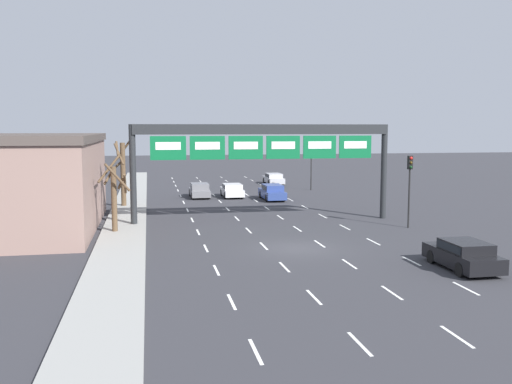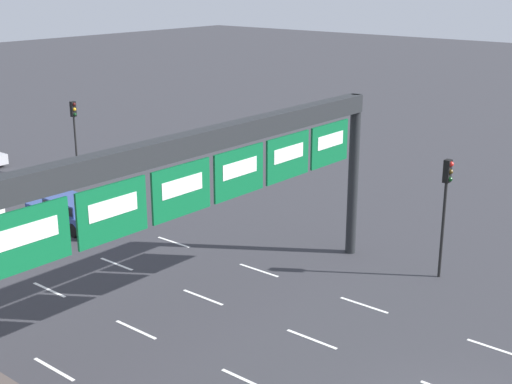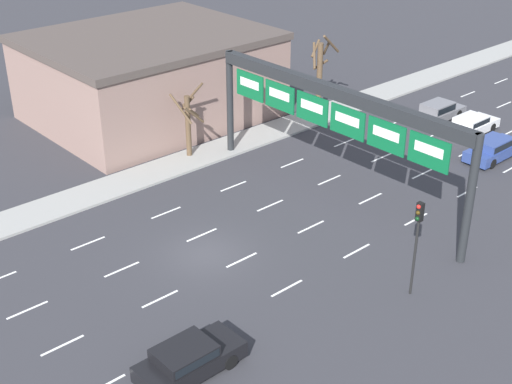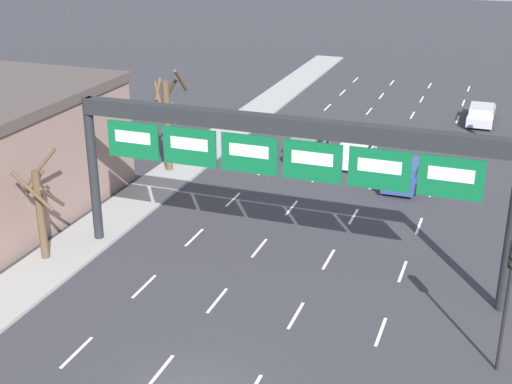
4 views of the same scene
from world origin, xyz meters
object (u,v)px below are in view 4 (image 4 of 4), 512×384
car_blue (404,172)px  car_silver (481,113)px  sign_gantry (283,147)px  tree_bare_second (167,118)px  car_grey (308,144)px  tree_bare_closest (41,206)px  traffic_light_mid_block (510,281)px  car_white (355,152)px

car_blue → car_silver: 14.74m
sign_gantry → tree_bare_second: (-10.08, 9.61, -2.40)m
sign_gantry → car_grey: sign_gantry is taller
tree_bare_closest → tree_bare_second: tree_bare_second is taller
car_grey → traffic_light_mid_block: 23.09m
sign_gantry → car_grey: size_ratio=4.14×
traffic_light_mid_block → tree_bare_closest: size_ratio=0.99×
tree_bare_second → tree_bare_closest: bearing=-90.2°
car_silver → tree_bare_second: tree_bare_second is taller
traffic_light_mid_block → car_white: bearing=115.8°
car_white → car_silver: (6.68, 11.68, -0.00)m
sign_gantry → tree_bare_second: sign_gantry is taller
car_blue → car_white: bearing=141.5°
car_silver → traffic_light_mid_block: (2.51, -30.66, 2.74)m
sign_gantry → car_blue: (3.29, 12.17, -4.93)m
car_silver → sign_gantry: bearing=-103.9°
car_silver → tree_bare_second: 23.90m
car_grey → tree_bare_closest: 19.16m
car_grey → tree_bare_closest: (-6.92, -17.77, 1.89)m
sign_gantry → tree_bare_closest: size_ratio=3.80×
sign_gantry → traffic_light_mid_block: 10.24m
traffic_light_mid_block → tree_bare_second: 23.59m
car_silver → tree_bare_closest: bearing=-119.9°
car_blue → car_grey: bearing=154.8°
traffic_light_mid_block → car_blue: bearing=109.6°
tree_bare_second → car_white: bearing=27.7°
car_blue → traffic_light_mid_block: traffic_light_mid_block is taller
car_silver → traffic_light_mid_block: size_ratio=0.98×
car_blue → tree_bare_closest: bearing=-132.4°
car_silver → tree_bare_closest: (-16.72, -29.08, 1.93)m
traffic_light_mid_block → tree_bare_second: bearing=144.4°
car_grey → tree_bare_second: bearing=-140.7°
car_grey → car_silver: (9.80, 11.31, -0.04)m
traffic_light_mid_block → tree_bare_second: tree_bare_second is taller
car_blue → traffic_light_mid_block: bearing=-70.4°
car_grey → car_blue: (6.50, -3.06, 0.03)m
car_silver → tree_bare_closest: 33.60m
car_white → tree_bare_closest: tree_bare_closest is taller
traffic_light_mid_block → car_silver: bearing=94.7°
car_blue → car_silver: (3.29, 14.37, -0.07)m
car_grey → car_blue: 7.19m
tree_bare_second → car_silver: bearing=45.4°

